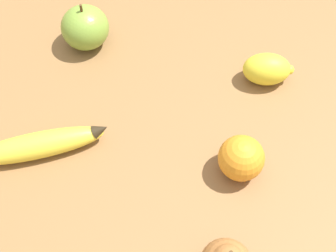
{
  "coord_description": "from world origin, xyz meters",
  "views": [
    {
      "loc": [
        -0.3,
        -0.24,
        0.61
      ],
      "look_at": [
        0.0,
        -0.01,
        0.03
      ],
      "focal_mm": 50.0,
      "sensor_mm": 36.0,
      "label": 1
    }
  ],
  "objects_px": {
    "orange": "(241,158)",
    "apple": "(85,27)",
    "banana": "(38,145)",
    "lemon": "(267,69)"
  },
  "relations": [
    {
      "from": "banana",
      "to": "lemon",
      "type": "bearing_deg",
      "value": 7.44
    },
    {
      "from": "banana",
      "to": "orange",
      "type": "xyz_separation_m",
      "value": [
        0.16,
        -0.25,
        0.01
      ]
    },
    {
      "from": "orange",
      "to": "apple",
      "type": "distance_m",
      "value": 0.36
    },
    {
      "from": "banana",
      "to": "lemon",
      "type": "distance_m",
      "value": 0.38
    },
    {
      "from": "orange",
      "to": "apple",
      "type": "relative_size",
      "value": 0.77
    },
    {
      "from": "lemon",
      "to": "banana",
      "type": "bearing_deg",
      "value": 149.4
    },
    {
      "from": "banana",
      "to": "apple",
      "type": "relative_size",
      "value": 2.14
    },
    {
      "from": "banana",
      "to": "lemon",
      "type": "relative_size",
      "value": 1.98
    },
    {
      "from": "apple",
      "to": "lemon",
      "type": "distance_m",
      "value": 0.32
    },
    {
      "from": "lemon",
      "to": "apple",
      "type": "bearing_deg",
      "value": 112.24
    }
  ]
}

